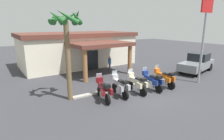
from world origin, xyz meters
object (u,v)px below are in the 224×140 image
(motorcycle_cream, at_px, (137,84))
(motorcycle_orange, at_px, (164,78))
(pickup_truck_gray, at_px, (197,63))
(motorcycle_silver, at_px, (120,86))
(motorcycle_maroon, at_px, (103,90))
(motorcycle_blue, at_px, (152,81))
(palm_tree_roadside, at_px, (66,31))
(motel_building, at_px, (78,49))
(pedestrian, at_px, (110,63))
(roadside_sign, at_px, (205,28))

(motorcycle_cream, relative_size, motorcycle_orange, 1.00)
(pickup_truck_gray, bearing_deg, motorcycle_cream, 175.28)
(motorcycle_silver, distance_m, motorcycle_orange, 4.03)
(motorcycle_maroon, relative_size, motorcycle_blue, 1.00)
(motorcycle_orange, bearing_deg, palm_tree_roadside, 77.96)
(motel_building, xyz_separation_m, motorcycle_maroon, (-2.75, -11.17, -1.30))
(motorcycle_maroon, xyz_separation_m, motorcycle_cream, (2.68, -0.12, 0.00))
(pedestrian, bearing_deg, motel_building, 158.13)
(pedestrian, height_order, pickup_truck_gray, pickup_truck_gray)
(motorcycle_orange, bearing_deg, pedestrian, 8.77)
(motorcycle_silver, bearing_deg, pedestrian, -19.39)
(motorcycle_silver, relative_size, palm_tree_roadside, 0.39)
(motorcycle_silver, distance_m, palm_tree_roadside, 5.01)
(motel_building, relative_size, palm_tree_roadside, 2.36)
(motorcycle_blue, relative_size, pickup_truck_gray, 0.40)
(motorcycle_silver, bearing_deg, roadside_sign, -92.51)
(motorcycle_cream, xyz_separation_m, pickup_truck_gray, (9.19, 1.44, 0.24))
(motorcycle_silver, height_order, motorcycle_cream, same)
(motorcycle_maroon, height_order, motorcycle_silver, same)
(motorcycle_silver, xyz_separation_m, motorcycle_blue, (2.68, -0.30, 0.00))
(motel_building, distance_m, pickup_truck_gray, 13.47)
(motorcycle_maroon, bearing_deg, palm_tree_roadside, 64.31)
(motel_building, xyz_separation_m, motorcycle_cream, (-0.07, -11.29, -1.30))
(palm_tree_roadside, bearing_deg, motorcycle_orange, -11.62)
(pedestrian, bearing_deg, pickup_truck_gray, 16.66)
(palm_tree_roadside, bearing_deg, roadside_sign, -12.29)
(motorcycle_silver, bearing_deg, palm_tree_roadside, 74.79)
(motorcycle_cream, height_order, pedestrian, pedestrian)
(motorcycle_maroon, relative_size, palm_tree_roadside, 0.38)
(motorcycle_blue, bearing_deg, roadside_sign, -99.16)
(motorcycle_orange, relative_size, roadside_sign, 0.32)
(motel_building, distance_m, roadside_sign, 13.80)
(motorcycle_silver, relative_size, motorcycle_orange, 1.00)
(motel_building, bearing_deg, roadside_sign, -66.43)
(motorcycle_blue, bearing_deg, motorcycle_cream, 84.98)
(motel_building, distance_m, palm_tree_roadside, 11.16)
(pedestrian, xyz_separation_m, roadside_sign, (4.39, -7.37, 3.62))
(motorcycle_blue, bearing_deg, pedestrian, -2.19)
(motorcycle_orange, bearing_deg, motorcycle_maroon, 87.40)
(motorcycle_silver, bearing_deg, motorcycle_orange, -87.94)
(motorcycle_cream, bearing_deg, roadside_sign, -95.91)
(motorcycle_maroon, distance_m, motorcycle_cream, 2.68)
(roadside_sign, bearing_deg, pedestrian, 120.81)
(motorcycle_orange, relative_size, palm_tree_roadside, 0.38)
(pickup_truck_gray, xyz_separation_m, roadside_sign, (-3.18, -2.34, 3.62))
(pickup_truck_gray, bearing_deg, pedestrian, 132.78)
(motel_building, distance_m, motorcycle_orange, 11.74)
(palm_tree_roadside, bearing_deg, motorcycle_blue, -14.56)
(motorcycle_orange, distance_m, pedestrian, 6.64)
(motorcycle_orange, distance_m, pickup_truck_gray, 6.69)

